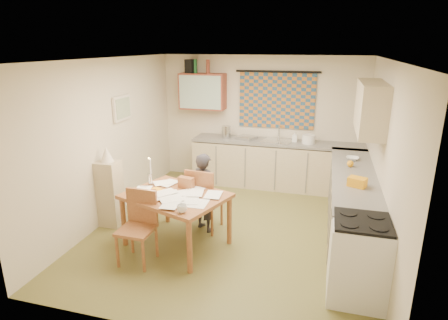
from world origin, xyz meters
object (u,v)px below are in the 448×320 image
(dining_table, at_px, (177,219))
(shelf_stand, at_px, (110,194))
(counter_back, at_px, (277,165))
(chair_far, at_px, (205,210))
(counter_right, at_px, (351,205))
(person, at_px, (204,192))
(stove, at_px, (358,260))

(dining_table, xyz_separation_m, shelf_stand, (-1.20, 0.30, 0.13))
(counter_back, bearing_deg, shelf_stand, -134.27)
(chair_far, distance_m, shelf_stand, 1.47)
(counter_right, height_order, dining_table, counter_right)
(chair_far, distance_m, person, 0.30)
(counter_back, height_order, person, person)
(person, bearing_deg, counter_back, -80.81)
(person, relative_size, shelf_stand, 1.17)
(counter_right, relative_size, person, 2.47)
(dining_table, bearing_deg, person, 85.48)
(person, bearing_deg, dining_table, 96.76)
(stove, distance_m, dining_table, 2.40)
(counter_right, relative_size, dining_table, 1.91)
(person, height_order, shelf_stand, person)
(counter_right, distance_m, person, 2.16)
(stove, height_order, chair_far, chair_far)
(counter_back, xyz_separation_m, counter_right, (1.30, -1.61, -0.00))
(counter_right, xyz_separation_m, dining_table, (-2.34, -0.98, -0.07))
(dining_table, bearing_deg, counter_right, 42.04)
(chair_far, bearing_deg, counter_right, -162.27)
(dining_table, height_order, person, person)
(stove, height_order, dining_table, stove)
(counter_back, height_order, dining_table, counter_back)
(person, bearing_deg, stove, -176.64)
(chair_far, xyz_separation_m, person, (0.00, -0.01, 0.29))
(chair_far, xyz_separation_m, shelf_stand, (-1.43, -0.24, 0.21))
(counter_right, height_order, stove, stove)
(stove, distance_m, person, 2.37)
(chair_far, relative_size, person, 0.82)
(stove, xyz_separation_m, dining_table, (-2.34, 0.55, -0.09))
(counter_right, height_order, shelf_stand, shelf_stand)
(counter_right, bearing_deg, counter_back, 128.80)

